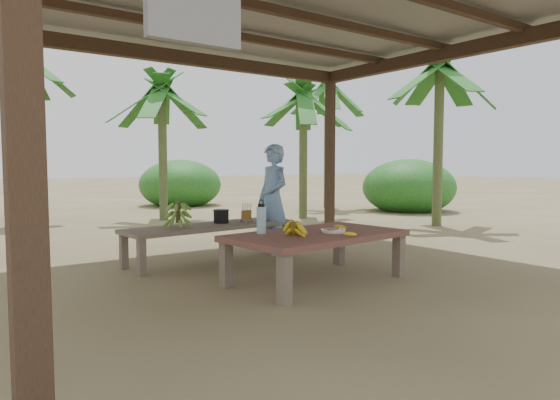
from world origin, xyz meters
TOP-DOWN VIEW (x-y plane):
  - ground at (0.00, 0.00)m, footprint 80.00×80.00m
  - pavilion at (-0.01, -0.01)m, footprint 6.60×5.60m
  - work_table at (0.11, -0.52)m, footprint 1.89×1.18m
  - bench at (-0.22, 1.08)m, footprint 2.24×0.77m
  - ripe_banana_bunch at (-0.24, -0.58)m, footprint 0.31×0.29m
  - plate at (0.26, -0.61)m, footprint 0.25×0.25m
  - loose_banana_front at (0.21, -0.91)m, footprint 0.16×0.06m
  - loose_banana_side at (0.50, -0.46)m, footprint 0.11×0.15m
  - water_flask at (-0.37, -0.24)m, footprint 0.09×0.09m
  - green_banana_stalk at (-0.68, 1.05)m, footprint 0.30×0.30m
  - cooking_pot at (-0.05, 1.15)m, footprint 0.19×0.19m
  - skewer_rack at (0.28, 1.07)m, footprint 0.19×0.09m
  - woman at (0.67, 1.03)m, footprint 0.35×0.53m
  - banana_plant_ne at (3.71, 4.20)m, footprint 1.80×1.80m
  - banana_plant_n at (1.09, 5.68)m, footprint 1.80×1.80m
  - banana_plant_nw at (-1.46, 6.72)m, footprint 1.80×1.80m
  - banana_plant_e at (4.97, 1.63)m, footprint 1.80×1.80m
  - banana_plant_far at (5.87, 5.86)m, footprint 1.80×1.80m

SIDE VIEW (x-z plane):
  - ground at x=0.00m, z-range 0.00..0.00m
  - bench at x=-0.22m, z-range 0.17..0.62m
  - work_table at x=0.11m, z-range 0.18..0.68m
  - plate at x=0.26m, z-range 0.50..0.54m
  - loose_banana_front at x=0.21m, z-range 0.50..0.54m
  - loose_banana_side at x=0.50m, z-range 0.50..0.54m
  - cooking_pot at x=-0.05m, z-range 0.45..0.61m
  - skewer_rack at x=0.28m, z-range 0.45..0.69m
  - ripe_banana_bunch at x=-0.24m, z-range 0.50..0.65m
  - green_banana_stalk at x=-0.68m, z-range 0.45..0.77m
  - water_flask at x=-0.37m, z-range 0.47..0.81m
  - woman at x=0.67m, z-range 0.00..1.46m
  - banana_plant_ne at x=3.71m, z-range 0.98..3.92m
  - banana_plant_n at x=1.09m, z-range 1.03..4.05m
  - pavilion at x=-0.01m, z-range 1.30..4.25m
  - banana_plant_e at x=4.97m, z-range 1.17..4.48m
  - banana_plant_far at x=5.87m, z-range 1.28..4.85m
  - banana_plant_nw at x=-1.46m, z-range 1.31..4.93m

